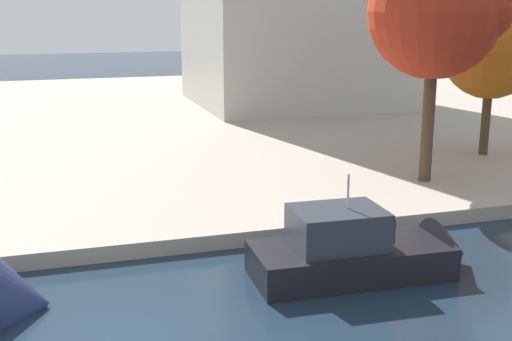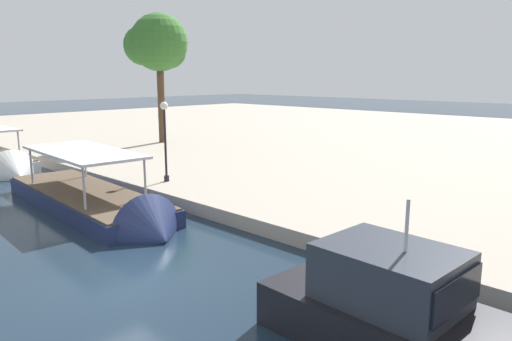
% 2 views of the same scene
% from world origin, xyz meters
% --- Properties ---
extents(ground_plane, '(220.00, 220.00, 0.00)m').
position_xyz_m(ground_plane, '(0.00, 0.00, 0.00)').
color(ground_plane, '#192838').
extents(dock_promenade, '(120.00, 55.00, 0.61)m').
position_xyz_m(dock_promenade, '(0.00, 33.33, 0.30)').
color(dock_promenade, '#A39989').
rests_on(dock_promenade, ground_plane).
extents(tour_boat_1, '(12.76, 4.04, 4.06)m').
position_xyz_m(tour_boat_1, '(-7.27, 3.05, 0.26)').
color(tour_boat_1, navy).
rests_on(tour_boat_1, ground_plane).
extents(motor_yacht_2, '(7.63, 3.04, 4.47)m').
position_xyz_m(motor_yacht_2, '(8.58, 2.25, 0.66)').
color(motor_yacht_2, black).
rests_on(motor_yacht_2, ground_plane).
extents(lamp_post, '(0.40, 0.40, 4.14)m').
position_xyz_m(lamp_post, '(-8.26, 7.47, 3.19)').
color(lamp_post, black).
rests_on(lamp_post, dock_promenade).
extents(tree_2, '(4.75, 4.81, 10.40)m').
position_xyz_m(tree_2, '(-21.27, 16.11, 8.49)').
color(tree_2, '#4C3823').
rests_on(tree_2, dock_promenade).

